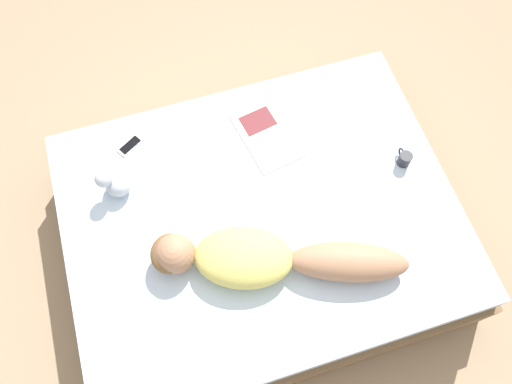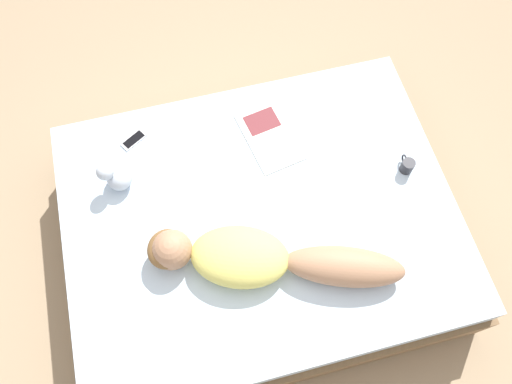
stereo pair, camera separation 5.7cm
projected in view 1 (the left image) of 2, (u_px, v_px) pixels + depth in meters
ground_plane at (260, 243)px, 3.18m from camera, size 12.00×12.00×0.00m
bed at (261, 229)px, 2.95m from camera, size 1.72×2.19×0.50m
person at (264, 258)px, 2.52m from camera, size 0.64×1.30×0.21m
open_magazine at (266, 135)px, 2.91m from camera, size 0.48×0.35×0.01m
coffee_mug at (404, 159)px, 2.81m from camera, size 0.11×0.07×0.08m
cell_phone at (130, 145)px, 2.88m from camera, size 0.13×0.16×0.01m
plush_toy at (115, 183)px, 2.70m from camera, size 0.15×0.17×0.20m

